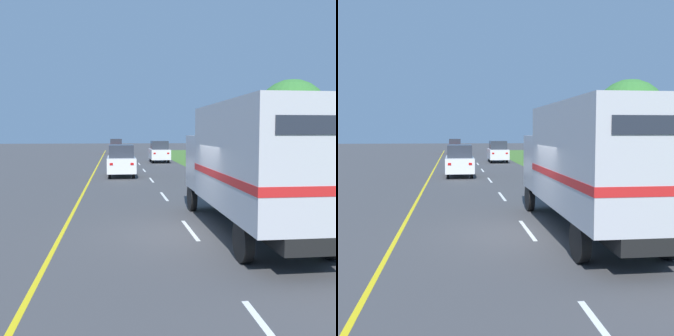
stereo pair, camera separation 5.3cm
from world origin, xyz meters
TOP-DOWN VIEW (x-y plane):
  - ground_plane at (0.00, 0.00)m, footprint 200.00×200.00m
  - grass_shoulder at (13.70, 19.88)m, footprint 20.00×72.96m
  - edge_line_yellow at (-3.70, 19.88)m, footprint 0.12×72.96m
  - centre_dash_near at (0.00, 0.44)m, footprint 0.12×2.60m
  - centre_dash_mid_a at (0.00, 7.04)m, footprint 0.12×2.60m
  - centre_dash_mid_b at (0.00, 13.64)m, footprint 0.12×2.60m
  - centre_dash_far at (0.00, 20.24)m, footprint 0.12×2.60m
  - centre_dash_farthest at (0.00, 26.84)m, footprint 0.12×2.60m
  - horse_trailer_truck at (1.64, -0.30)m, footprint 2.40×8.37m
  - lead_car_white at (-1.78, 15.98)m, footprint 1.80×4.15m
  - lead_car_white_ahead at (2.05, 28.72)m, footprint 1.80×3.99m
  - lead_car_red_ahead at (-2.04, 46.31)m, footprint 1.80×3.95m
  - highway_sign at (6.86, 5.63)m, footprint 1.83×0.09m
  - roadside_tree_near at (7.80, 11.39)m, footprint 4.07×4.07m
  - roadside_tree_mid at (10.67, 18.74)m, footprint 2.85×2.85m
  - roadside_tree_far at (12.69, 25.03)m, footprint 4.34×4.34m

SIDE VIEW (x-z plane):
  - ground_plane at x=0.00m, z-range 0.00..0.00m
  - edge_line_yellow at x=-3.70m, z-range 0.00..0.01m
  - centre_dash_near at x=0.00m, z-range 0.00..0.01m
  - centre_dash_mid_a at x=0.00m, z-range 0.00..0.01m
  - centre_dash_mid_b at x=0.00m, z-range 0.00..0.01m
  - centre_dash_far at x=0.00m, z-range 0.00..0.01m
  - centre_dash_farthest at x=0.00m, z-range 0.00..0.01m
  - grass_shoulder at x=13.70m, z-range 0.00..0.01m
  - lead_car_red_ahead at x=-2.04m, z-range 0.00..2.01m
  - lead_car_white_ahead at x=2.05m, z-range -0.01..2.06m
  - lead_car_white at x=-1.78m, z-range -0.01..2.07m
  - highway_sign at x=6.86m, z-range 0.24..2.85m
  - horse_trailer_truck at x=1.64m, z-range 0.20..3.84m
  - roadside_tree_mid at x=10.67m, z-range 0.87..5.52m
  - roadside_tree_near at x=7.80m, z-range 0.89..6.76m
  - roadside_tree_far at x=12.69m, z-range 0.82..6.83m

